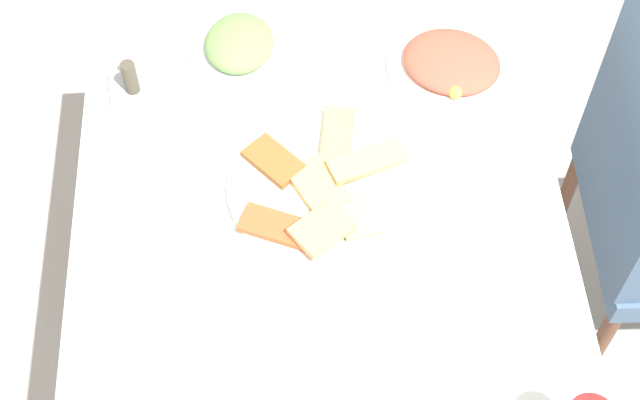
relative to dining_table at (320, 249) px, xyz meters
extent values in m
plane|color=#ADA19B|center=(0.00, 0.00, -0.65)|extent=(6.00, 6.00, 0.00)
cube|color=white|center=(0.00, 0.00, 0.07)|extent=(1.22, 0.82, 0.02)
cylinder|color=#43474C|center=(-0.55, -0.35, -0.30)|extent=(0.04, 0.04, 0.70)
cylinder|color=#43474C|center=(-0.55, 0.35, -0.30)|extent=(0.04, 0.04, 0.70)
cube|color=#496483|center=(-0.15, 0.58, 0.05)|extent=(0.40, 0.06, 0.46)
cylinder|color=brown|center=(0.04, 0.57, -0.45)|extent=(0.03, 0.03, 0.41)
cylinder|color=brown|center=(-0.34, 0.58, -0.45)|extent=(0.03, 0.03, 0.41)
cylinder|color=white|center=(-0.07, 0.00, 0.08)|extent=(0.31, 0.31, 0.01)
cube|color=tan|center=(-0.06, 0.00, 0.10)|extent=(0.13, 0.11, 0.01)
cube|color=tan|center=(0.03, 0.00, 0.11)|extent=(0.11, 0.11, 0.01)
cube|color=tan|center=(-0.01, 0.06, 0.10)|extent=(0.10, 0.07, 0.01)
cube|color=#DCB861|center=(-0.16, 0.04, 0.10)|extent=(0.14, 0.07, 0.01)
cube|color=#D4552C|center=(0.01, -0.07, 0.10)|extent=(0.10, 0.14, 0.01)
cube|color=brown|center=(-0.12, -0.07, 0.10)|extent=(0.12, 0.11, 0.01)
cube|color=tan|center=(-0.10, 0.09, 0.11)|extent=(0.09, 0.14, 0.01)
cylinder|color=white|center=(-0.39, -0.13, 0.08)|extent=(0.20, 0.20, 0.01)
ellipsoid|color=#739C53|center=(-0.39, -0.13, 0.10)|extent=(0.16, 0.14, 0.05)
cylinder|color=white|center=(-0.32, 0.26, 0.08)|extent=(0.24, 0.24, 0.01)
ellipsoid|color=#D2523E|center=(-0.32, 0.26, 0.10)|extent=(0.22, 0.23, 0.04)
sphere|color=yellow|center=(-0.25, 0.26, 0.10)|extent=(0.02, 0.02, 0.02)
cube|color=#B2B2B7|center=(-0.32, -0.32, 0.08)|extent=(0.10, 0.10, 0.01)
cylinder|color=white|center=(-0.33, -0.32, 0.12)|extent=(0.03, 0.03, 0.06)
cylinder|color=#4C4435|center=(-0.30, -0.32, 0.12)|extent=(0.03, 0.03, 0.07)
camera|label=1|loc=(0.83, -0.05, 1.39)|focal=52.97mm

